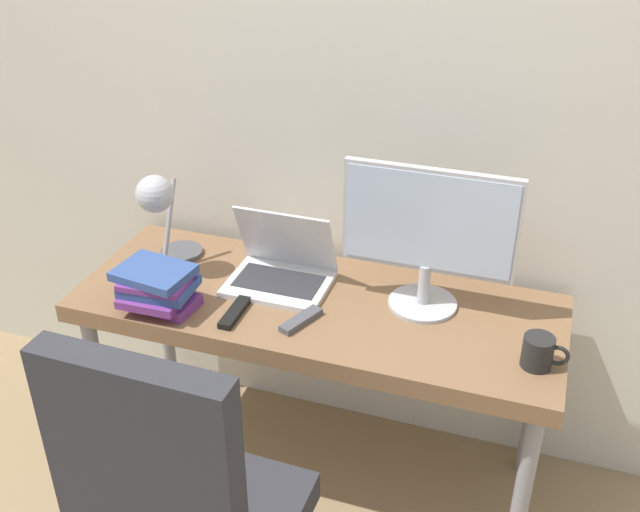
{
  "coord_description": "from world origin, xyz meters",
  "views": [
    {
      "loc": [
        0.63,
        -1.56,
        2.0
      ],
      "look_at": [
        0.02,
        0.26,
        0.89
      ],
      "focal_mm": 42.0,
      "sensor_mm": 36.0,
      "label": 1
    }
  ],
  "objects": [
    {
      "name": "wall_back",
      "position": [
        0.0,
        0.63,
        1.3
      ],
      "size": [
        8.0,
        0.05,
        2.6
      ],
      "color": "beige",
      "rests_on": "ground_plane"
    },
    {
      "name": "desk_lamp",
      "position": [
        -0.53,
        0.31,
        0.95
      ],
      "size": [
        0.14,
        0.26,
        0.34
      ],
      "color": "#4C4C51",
      "rests_on": "desk"
    },
    {
      "name": "laptop",
      "position": [
        -0.14,
        0.35,
        0.76
      ],
      "size": [
        0.32,
        0.25,
        0.25
      ],
      "color": "silver",
      "rests_on": "desk"
    },
    {
      "name": "tv_remote",
      "position": [
        -0.01,
        0.16,
        0.72
      ],
      "size": [
        0.1,
        0.16,
        0.02
      ],
      "color": "#4C4C51",
      "rests_on": "desk"
    },
    {
      "name": "media_remote",
      "position": [
        -0.21,
        0.13,
        0.72
      ],
      "size": [
        0.04,
        0.16,
        0.02
      ],
      "color": "black",
      "rests_on": "desk"
    },
    {
      "name": "book_stack",
      "position": [
        -0.45,
        0.1,
        0.78
      ],
      "size": [
        0.25,
        0.2,
        0.13
      ],
      "color": "#753384",
      "rests_on": "desk"
    },
    {
      "name": "monitor",
      "position": [
        0.32,
        0.37,
        0.97
      ],
      "size": [
        0.52,
        0.21,
        0.45
      ],
      "color": "#B7B7BC",
      "rests_on": "desk"
    },
    {
      "name": "mug",
      "position": [
        0.68,
        0.17,
        0.76
      ],
      "size": [
        0.13,
        0.09,
        0.09
      ],
      "color": "black",
      "rests_on": "desk"
    },
    {
      "name": "desk",
      "position": [
        0.0,
        0.28,
        0.64
      ],
      "size": [
        1.52,
        0.57,
        0.71
      ],
      "color": "brown",
      "rests_on": "ground_plane"
    }
  ]
}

